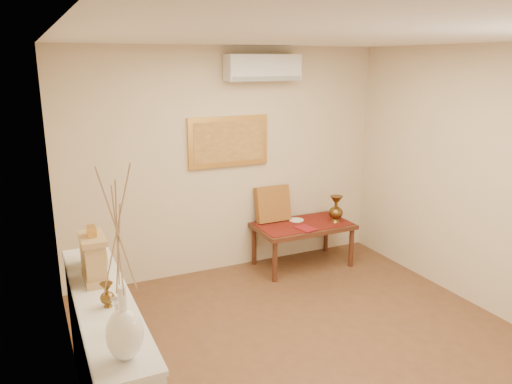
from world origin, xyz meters
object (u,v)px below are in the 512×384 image
white_vase (120,268)px  mantel_clock (94,257)px  low_table (303,229)px  display_ledge (108,360)px  brass_urn_tall (336,206)px  wooden_chest (91,250)px

white_vase → mantel_clock: bearing=90.5°
white_vase → low_table: bearing=45.2°
white_vase → display_ledge: (-0.01, 0.80, -1.02)m
brass_urn_tall → low_table: (-0.41, 0.11, -0.28)m
brass_urn_tall → display_ledge: size_ratio=0.20×
white_vase → low_table: 3.92m
white_vase → mantel_clock: (-0.01, 1.10, -0.35)m
display_ledge → wooden_chest: wooden_chest is taller
white_vase → mantel_clock: size_ratio=2.57×
display_ledge → mantel_clock: 0.73m
mantel_clock → brass_urn_tall: bearing=25.5°
brass_urn_tall → wooden_chest: (-3.07, -1.17, 0.34)m
wooden_chest → display_ledge: bearing=-91.3°
white_vase → brass_urn_tall: (3.08, 2.57, -0.74)m
white_vase → display_ledge: 1.30m
display_ledge → wooden_chest: 0.86m
white_vase → low_table: size_ratio=0.88×
mantel_clock → wooden_chest: (0.01, 0.30, -0.05)m
white_vase → wooden_chest: bearing=89.8°
display_ledge → low_table: bearing=35.1°
white_vase → wooden_chest: white_vase is taller
display_ledge → brass_urn_tall: bearing=29.9°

